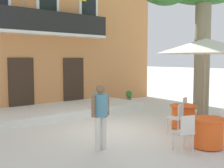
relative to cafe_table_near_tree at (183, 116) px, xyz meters
The scene contains 11 objects.
ground_plane 2.14m from the cafe_table_near_tree, 143.73° to the left, with size 120.00×120.00×0.00m, color silver.
building_facade 9.03m from the cafe_table_near_tree, 100.61° to the left, with size 13.00×5.09×7.50m.
entrance_step_platform 5.13m from the cafe_table_near_tree, 107.50° to the left, with size 6.84×2.71×0.25m, color silver.
cafe_table_near_tree is the anchor object (origin of this frame).
cafe_chair_near_tree_0 0.77m from the cafe_table_near_tree, 24.72° to the left, with size 0.51×0.51×0.91m.
cafe_chair_near_tree_1 0.77m from the cafe_table_near_tree, 157.36° to the right, with size 0.50×0.50×0.91m.
cafe_table_middle 2.02m from the cafe_table_near_tree, 126.41° to the right, with size 0.86×0.86×0.76m.
cafe_chair_middle_1 2.42m from the cafe_table_near_tree, 143.00° to the right, with size 0.51×0.51×0.91m.
cafe_umbrella 2.36m from the cafe_table_near_tree, 96.32° to the right, with size 2.90×2.90×2.85m.
ground_planter_right 5.42m from the cafe_table_near_tree, 65.70° to the left, with size 0.32×0.32×0.65m.
pedestrian_near_entrance 3.42m from the cafe_table_near_tree, behind, with size 0.53×0.40×1.62m.
Camera 1 is at (-5.82, -6.69, 2.23)m, focal length 45.31 mm.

